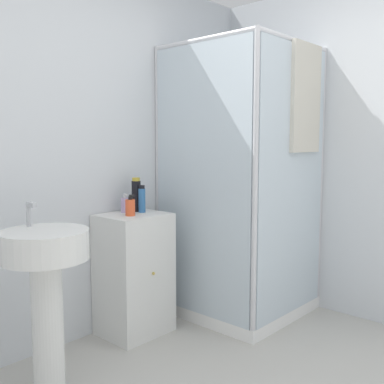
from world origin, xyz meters
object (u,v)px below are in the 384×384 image
sink (46,277)px  shampoo_bottle_blue (142,199)px  shampoo_bottle_tall_black (136,195)px  soap_dispenser (130,207)px  lotion_bottle_white (125,205)px

sink → shampoo_bottle_blue: bearing=17.4°
shampoo_bottle_tall_black → soap_dispenser: bearing=-142.8°
soap_dispenser → lotion_bottle_white: 0.14m
soap_dispenser → lotion_bottle_white: soap_dispenser is taller
sink → soap_dispenser: 0.83m
shampoo_bottle_blue → soap_dispenser: bearing=-160.9°
sink → shampoo_bottle_tall_black: shampoo_bottle_tall_black is taller
shampoo_bottle_tall_black → shampoo_bottle_blue: shampoo_bottle_tall_black is taller
soap_dispenser → shampoo_bottle_tall_black: size_ratio=0.59×
shampoo_bottle_tall_black → lotion_bottle_white: bearing=170.6°
soap_dispenser → shampoo_bottle_blue: (0.15, 0.05, 0.04)m
shampoo_bottle_blue → sink: bearing=-162.6°
soap_dispenser → lotion_bottle_white: bearing=65.0°
soap_dispenser → lotion_bottle_white: size_ratio=1.05×
sink → soap_dispenser: (0.76, 0.23, 0.26)m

